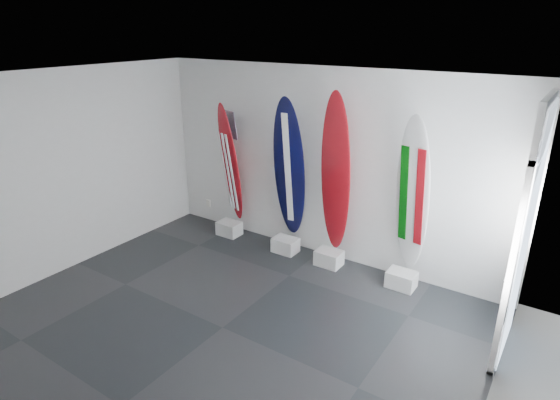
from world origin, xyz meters
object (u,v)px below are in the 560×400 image
Objects in this scene: surfboard_swiss at (335,174)px; surfboard_italy at (413,196)px; surfboard_navy at (289,169)px; surfboard_usa at (230,164)px.

surfboard_swiss reaches higher than surfboard_italy.
surfboard_swiss is at bearing -7.04° from surfboard_navy.
surfboard_usa is at bearing -167.05° from surfboard_italy.
surfboard_italy is at bearing -7.04° from surfboard_navy.
surfboard_swiss is (0.82, 0.00, 0.07)m from surfboard_navy.
surfboard_swiss reaches higher than surfboard_navy.
surfboard_swiss is 1.09× the size of surfboard_italy.
surfboard_swiss is at bearing -167.05° from surfboard_italy.
surfboard_italy is at bearing 12.63° from surfboard_swiss.
surfboard_navy is 0.95× the size of surfboard_swiss.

